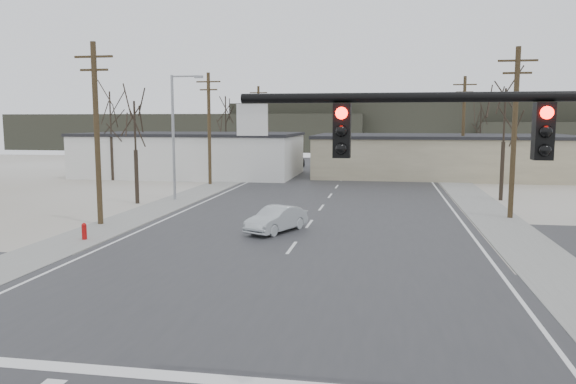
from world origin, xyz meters
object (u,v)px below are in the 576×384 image
(sedan_crossing, at_px, (277,219))
(car_far_b, at_px, (297,161))
(fire_hydrant, at_px, (84,231))
(car_far_a, at_px, (402,161))

(sedan_crossing, bearing_deg, car_far_b, 121.72)
(sedan_crossing, xyz_separation_m, car_far_b, (-5.25, 40.05, 0.06))
(sedan_crossing, bearing_deg, fire_hydrant, -133.94)
(fire_hydrant, distance_m, car_far_a, 46.91)
(fire_hydrant, height_order, car_far_b, car_far_b)
(car_far_a, bearing_deg, car_far_b, -3.33)
(car_far_a, xyz_separation_m, car_far_b, (-12.71, -0.42, -0.13))
(sedan_crossing, bearing_deg, car_far_a, 103.81)
(fire_hydrant, distance_m, sedan_crossing, 9.50)
(fire_hydrant, bearing_deg, car_far_a, 69.70)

